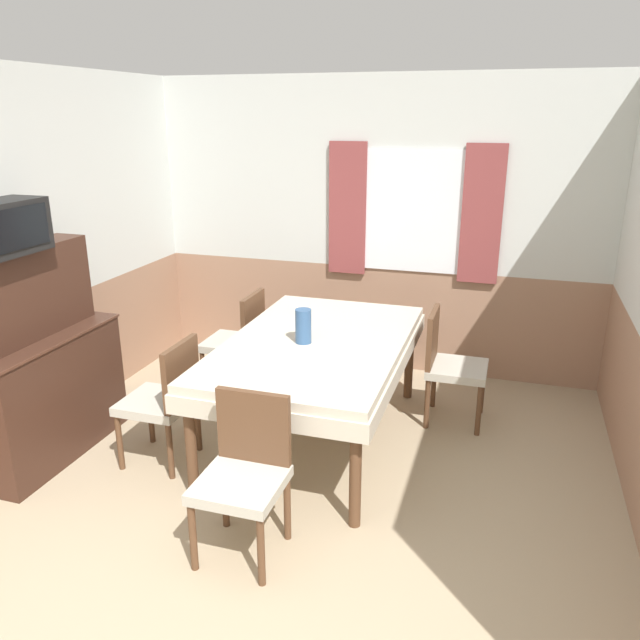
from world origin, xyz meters
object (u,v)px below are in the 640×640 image
(chair_left_near, at_px, (165,397))
(chair_left_far, at_px, (239,338))
(sideboard, at_px, (40,371))
(tv, at_px, (1,228))
(chair_head_near, at_px, (245,470))
(chair_right_far, at_px, (449,362))
(dining_table, at_px, (316,353))
(vase, at_px, (303,326))

(chair_left_near, distance_m, chair_left_far, 1.19)
(chair_left_near, xyz_separation_m, sideboard, (-0.86, -0.15, 0.14))
(chair_left_near, bearing_deg, chair_left_far, 0.00)
(chair_left_near, height_order, tv, tv)
(chair_left_far, distance_m, sideboard, 1.59)
(chair_left_far, bearing_deg, sideboard, 147.27)
(chair_left_near, xyz_separation_m, chair_head_near, (0.87, -0.66, 0.00))
(chair_right_far, distance_m, sideboard, 2.92)
(chair_head_near, bearing_deg, sideboard, -16.60)
(sideboard, bearing_deg, chair_head_near, -16.60)
(dining_table, relative_size, chair_head_near, 2.29)
(dining_table, distance_m, vase, 0.24)
(chair_left_near, bearing_deg, vase, -56.89)
(tv, bearing_deg, chair_head_near, -11.66)
(chair_left_far, height_order, sideboard, sideboard)
(chair_right_far, bearing_deg, tv, -59.74)
(dining_table, distance_m, chair_right_far, 1.07)
(chair_left_far, relative_size, tv, 1.59)
(chair_left_far, bearing_deg, dining_table, -124.35)
(chair_left_far, distance_m, tv, 2.06)
(dining_table, distance_m, tv, 2.15)
(chair_left_far, relative_size, sideboard, 0.60)
(chair_left_far, relative_size, chair_right_far, 1.00)
(chair_left_near, xyz_separation_m, vase, (0.80, 0.52, 0.41))
(dining_table, height_order, chair_right_far, chair_right_far)
(chair_head_near, relative_size, sideboard, 0.60)
(chair_right_far, bearing_deg, dining_table, -55.65)
(chair_left_near, relative_size, sideboard, 0.60)
(sideboard, height_order, vase, sideboard)
(sideboard, bearing_deg, dining_table, 23.19)
(chair_left_near, height_order, sideboard, sideboard)
(chair_head_near, bearing_deg, chair_left_near, -37.23)
(dining_table, relative_size, chair_left_far, 2.29)
(chair_left_far, xyz_separation_m, chair_right_far, (1.74, 0.00, 0.00))
(dining_table, distance_m, sideboard, 1.88)
(chair_right_far, relative_size, tv, 1.59)
(sideboard, relative_size, vase, 6.10)
(vase, bearing_deg, chair_left_near, -146.89)
(chair_left_far, bearing_deg, chair_head_near, -154.82)
(chair_left_near, relative_size, chair_left_far, 1.00)
(vase, bearing_deg, chair_head_near, -86.61)
(tv, bearing_deg, chair_left_near, 20.50)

